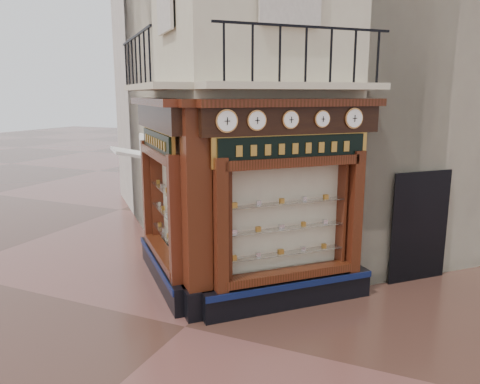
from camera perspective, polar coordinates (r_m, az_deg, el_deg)
The scene contains 16 objects.
ground at distance 8.71m, azimuth -6.70°, elevation -16.00°, with size 80.00×80.00×0.00m, color #442920.
main_building at distance 13.50m, azimuth 6.86°, elevation 20.04°, with size 8.00×8.00×12.00m, color beige.
neighbour_left at distance 16.61m, azimuth 0.91°, elevation 16.83°, with size 8.00×8.00×11.00m, color beige.
neighbour_right at distance 15.37m, azimuth 18.93°, elevation 16.62°, with size 8.00×8.00×11.00m, color beige.
shopfront_left at distance 10.01m, azimuth -9.37°, elevation -0.32°, with size 2.86×2.86×3.98m.
shopfront_right at distance 8.82m, azimuth 6.14°, elevation -1.88°, with size 2.86×2.86×3.98m.
corner_pilaster at distance 8.41m, azimuth -5.30°, elevation -2.74°, with size 0.85×0.85×3.98m.
balcony at distance 9.02m, azimuth -2.45°, elevation 12.84°, with size 5.94×2.97×1.03m.
clock_a at distance 7.88m, azimuth -1.64°, elevation 8.65°, with size 0.31×0.31×0.39m.
clock_b at distance 8.07m, azimuth 2.05°, elevation 8.72°, with size 0.28×0.28×0.35m.
clock_c at distance 8.35m, azimuth 6.18°, elevation 8.77°, with size 0.26×0.26×0.32m.
clock_d at distance 8.66m, azimuth 9.99°, elevation 8.77°, with size 0.26×0.26×0.31m.
clock_e at distance 9.03m, azimuth 13.70°, elevation 8.73°, with size 0.31×0.31×0.38m.
awning at distance 13.40m, azimuth -12.91°, elevation -6.08°, with size 1.36×0.82×0.08m, color white, non-canonical shape.
signboard_left at distance 9.82m, azimuth -10.03°, elevation 6.07°, with size 2.02×2.02×0.54m.
signboard_right at distance 8.55m, azimuth 6.55°, elevation 5.33°, with size 2.26×2.26×0.61m.
Camera 1 is at (3.99, -6.60, 4.06)m, focal length 35.00 mm.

